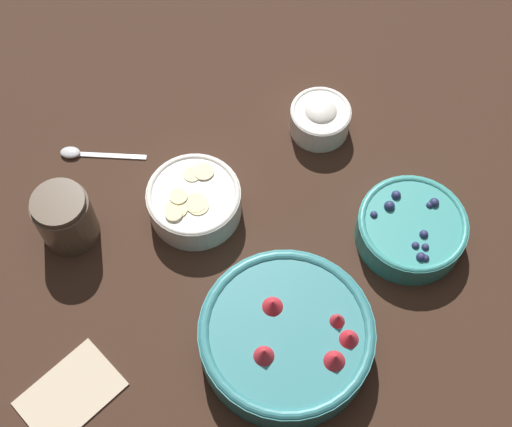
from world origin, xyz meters
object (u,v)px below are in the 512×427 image
at_px(bowl_strawberries, 286,336).
at_px(jar_chocolate, 66,218).
at_px(bowl_blueberries, 411,228).
at_px(bowl_bananas, 194,200).
at_px(bowl_cream, 320,117).

relative_size(bowl_strawberries, jar_chocolate, 2.51).
distance_m(bowl_strawberries, jar_chocolate, 0.36).
relative_size(bowl_blueberries, bowl_bananas, 1.14).
relative_size(bowl_cream, jar_chocolate, 1.03).
distance_m(bowl_strawberries, bowl_blueberries, 0.25).
distance_m(bowl_strawberries, bowl_bananas, 0.25).
bearing_deg(bowl_strawberries, jar_chocolate, 122.01).
bearing_deg(bowl_strawberries, bowl_blueberries, 12.83).
xyz_separation_m(bowl_strawberries, jar_chocolate, (-0.19, 0.31, 0.01)).
height_order(bowl_strawberries, bowl_blueberries, bowl_strawberries).
relative_size(bowl_bananas, jar_chocolate, 1.49).
bearing_deg(bowl_blueberries, bowl_cream, 93.33).
distance_m(bowl_cream, jar_chocolate, 0.43).
bearing_deg(jar_chocolate, bowl_strawberries, -57.99).
xyz_separation_m(bowl_cream, jar_chocolate, (-0.43, 0.02, 0.01)).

